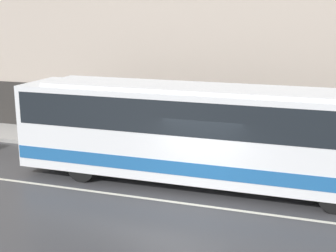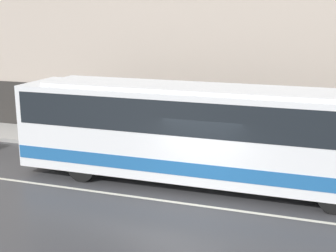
# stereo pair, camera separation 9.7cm
# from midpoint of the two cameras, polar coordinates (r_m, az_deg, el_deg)

# --- Properties ---
(ground_plane) EXTENTS (60.00, 60.00, 0.00)m
(ground_plane) POSITION_cam_midpoint_polar(r_m,az_deg,el_deg) (14.42, 3.18, -9.59)
(ground_plane) COLOR #38383A
(sidewalk) EXTENTS (60.00, 2.56, 0.16)m
(sidewalk) POSITION_cam_midpoint_polar(r_m,az_deg,el_deg) (19.23, 7.39, -3.36)
(sidewalk) COLOR #A09E99
(sidewalk) RESTS_ON ground_plane
(building_facade) EXTENTS (60.00, 0.35, 9.32)m
(building_facade) POSITION_cam_midpoint_polar(r_m,az_deg,el_deg) (19.82, 8.61, 10.10)
(building_facade) COLOR #B7A899
(building_facade) RESTS_ON ground_plane
(lane_stripe) EXTENTS (54.00, 0.14, 0.01)m
(lane_stripe) POSITION_cam_midpoint_polar(r_m,az_deg,el_deg) (14.42, 3.18, -9.58)
(lane_stripe) COLOR beige
(lane_stripe) RESTS_ON ground_plane
(transit_bus) EXTENTS (12.27, 2.48, 3.35)m
(transit_bus) POSITION_cam_midpoint_polar(r_m,az_deg,el_deg) (15.60, 3.17, -0.43)
(transit_bus) COLOR white
(transit_bus) RESTS_ON ground_plane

